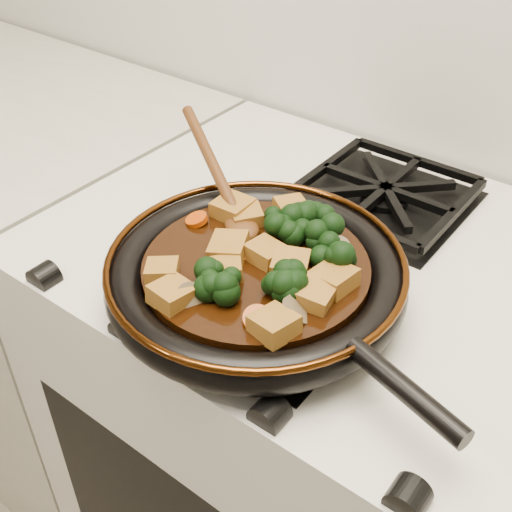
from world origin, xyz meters
The scene contains 35 objects.
stove centered at (0.00, 1.69, 0.45)m, with size 0.76×0.60×0.90m, color silver.
burner_grate_front centered at (0.00, 1.55, 0.91)m, with size 0.23×0.23×0.03m, color black, non-canonical shape.
burner_grate_back centered at (0.00, 1.83, 0.91)m, with size 0.23×0.23×0.03m, color black, non-canonical shape.
skillet centered at (-0.01, 1.54, 0.94)m, with size 0.47×0.35×0.05m.
braising_sauce centered at (-0.02, 1.54, 0.95)m, with size 0.26×0.26×0.02m, color black.
tofu_cube_0 centered at (-0.05, 1.43, 0.97)m, with size 0.04×0.04×0.02m, color #936322.
tofu_cube_1 centered at (-0.03, 1.50, 0.97)m, with size 0.03×0.03×0.02m, color #936322.
tofu_cube_2 centered at (0.07, 1.52, 0.97)m, with size 0.04×0.04×0.02m, color #936322.
tofu_cube_3 centered at (-0.08, 1.46, 0.97)m, with size 0.04×0.04×0.02m, color #936322.
tofu_cube_4 centered at (0.08, 1.56, 0.97)m, with size 0.04×0.04×0.02m, color #936322.
tofu_cube_5 centered at (-0.08, 1.60, 0.97)m, with size 0.04×0.04×0.02m, color #936322.
tofu_cube_6 centered at (-0.05, 1.53, 0.97)m, with size 0.04×0.04×0.02m, color #936322.
tofu_cube_7 centered at (-0.01, 1.55, 0.97)m, with size 0.04×0.04×0.02m, color #936322.
tofu_cube_8 centered at (-0.10, 1.60, 0.97)m, with size 0.04×0.04×0.02m, color #936322.
tofu_cube_9 centered at (0.02, 1.55, 0.97)m, with size 0.04×0.04×0.02m, color #936322.
tofu_cube_10 centered at (0.07, 1.46, 0.97)m, with size 0.04×0.04×0.02m, color #936322.
tofu_cube_11 centered at (-0.04, 1.65, 0.97)m, with size 0.04×0.04×0.02m, color #936322.
broccoli_floret_0 centered at (0.04, 1.52, 0.97)m, with size 0.06×0.06×0.05m, color black, non-canonical shape.
broccoli_floret_1 centered at (-0.03, 1.61, 0.97)m, with size 0.06×0.06×0.05m, color black, non-canonical shape.
broccoli_floret_2 centered at (0.00, 1.48, 0.97)m, with size 0.06×0.06×0.06m, color black, non-canonical shape.
broccoli_floret_3 centered at (-0.02, 1.60, 0.97)m, with size 0.06×0.06×0.05m, color black, non-canonical shape.
broccoli_floret_4 centered at (0.04, 1.52, 0.97)m, with size 0.06×0.06×0.05m, color black, non-canonical shape.
broccoli_floret_5 centered at (0.03, 1.61, 0.97)m, with size 0.06×0.06×0.06m, color black, non-canonical shape.
broccoli_floret_6 centered at (0.06, 1.58, 0.97)m, with size 0.06×0.06×0.05m, color black, non-canonical shape.
broccoli_floret_7 centered at (-0.03, 1.47, 0.97)m, with size 0.06×0.06×0.05m, color black, non-canonical shape.
broccoli_floret_8 centered at (-0.01, 1.64, 0.97)m, with size 0.06×0.06×0.05m, color black, non-canonical shape.
carrot_coin_0 centered at (-0.12, 1.56, 0.96)m, with size 0.03×0.03×0.01m, color #A83704.
carrot_coin_1 centered at (0.04, 1.46, 0.96)m, with size 0.03×0.03×0.01m, color #A83704.
carrot_coin_2 centered at (-0.04, 1.54, 0.96)m, with size 0.03×0.03×0.01m, color #A83704.
carrot_coin_3 centered at (0.03, 1.52, 0.96)m, with size 0.03×0.03×0.01m, color #A83704.
carrot_coin_4 centered at (-0.08, 1.45, 0.96)m, with size 0.03×0.03×0.01m, color #A83704.
mushroom_slice_0 centered at (0.07, 1.50, 0.97)m, with size 0.04×0.04×0.01m, color brown.
mushroom_slice_1 centered at (0.05, 1.61, 0.97)m, with size 0.03×0.03×0.01m, color brown.
mushroom_slice_2 centered at (-0.03, 1.44, 0.97)m, with size 0.03×0.03×0.01m, color brown.
wooden_spoon centered at (-0.12, 1.61, 0.98)m, with size 0.13×0.09×0.22m.
Camera 1 is at (0.34, 1.08, 1.42)m, focal length 45.00 mm.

